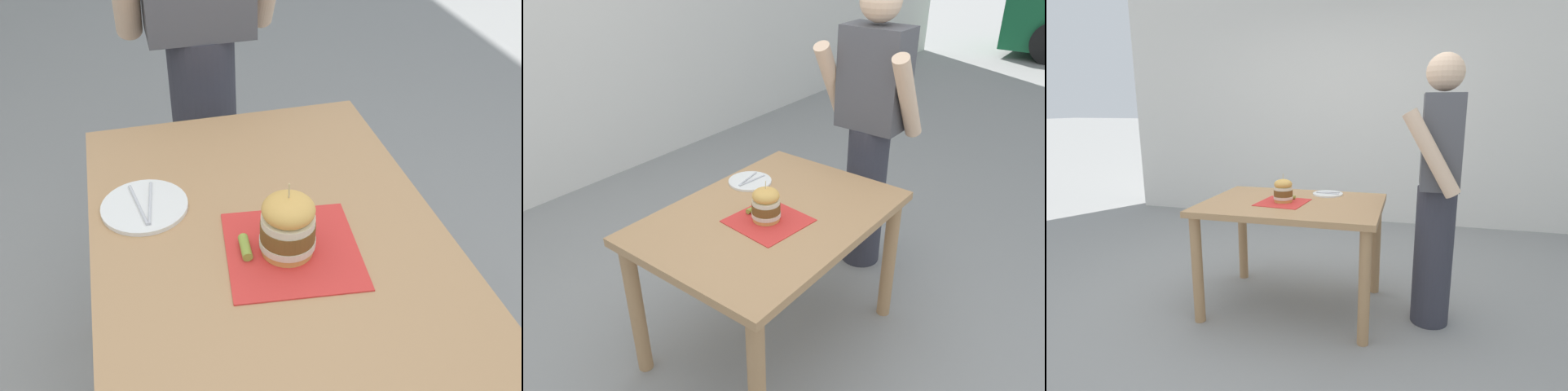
{
  "view_description": "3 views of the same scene",
  "coord_description": "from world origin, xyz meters",
  "views": [
    {
      "loc": [
        -0.29,
        -1.06,
        1.72
      ],
      "look_at": [
        0.0,
        0.1,
        0.8
      ],
      "focal_mm": 42.0,
      "sensor_mm": 36.0,
      "label": 1
    },
    {
      "loc": [
        1.28,
        -1.55,
        1.91
      ],
      "look_at": [
        0.0,
        0.1,
        0.8
      ],
      "focal_mm": 35.0,
      "sensor_mm": 36.0,
      "label": 2
    },
    {
      "loc": [
        2.55,
        0.76,
        1.38
      ],
      "look_at": [
        0.0,
        0.1,
        0.8
      ],
      "focal_mm": 28.0,
      "sensor_mm": 36.0,
      "label": 3
    }
  ],
  "objects": [
    {
      "name": "pickle_spear",
      "position": [
        -0.07,
        -0.04,
        0.77
      ],
      "size": [
        0.03,
        0.07,
        0.02
      ],
      "primitive_type": "cylinder",
      "rotation": [
        0.0,
        1.57,
        1.51
      ],
      "color": "#8EA83D",
      "rests_on": "serving_paper"
    },
    {
      "name": "diner_across_table",
      "position": [
        -0.01,
        0.92,
        0.88
      ],
      "size": [
        0.55,
        0.35,
        1.69
      ],
      "color": "#33333D",
      "rests_on": "ground"
    },
    {
      "name": "sandwich",
      "position": [
        0.02,
        -0.06,
        0.84
      ],
      "size": [
        0.13,
        0.13,
        0.19
      ],
      "color": "gold",
      "rests_on": "serving_paper"
    },
    {
      "name": "patio_table",
      "position": [
        0.0,
        0.0,
        0.64
      ],
      "size": [
        0.85,
        1.19,
        0.75
      ],
      "color": "tan",
      "rests_on": "ground"
    },
    {
      "name": "side_plate_with_forks",
      "position": [
        -0.28,
        0.18,
        0.76
      ],
      "size": [
        0.22,
        0.22,
        0.02
      ],
      "color": "white",
      "rests_on": "patio_table"
    },
    {
      "name": "ground_plane",
      "position": [
        0.0,
        0.0,
        0.0
      ],
      "size": [
        80.0,
        80.0,
        0.0
      ],
      "primitive_type": "plane",
      "color": "gray"
    },
    {
      "name": "serving_paper",
      "position": [
        0.04,
        -0.06,
        0.76
      ],
      "size": [
        0.34,
        0.34,
        0.0
      ],
      "primitive_type": "cube",
      "rotation": [
        0.0,
        0.0,
        -0.1
      ],
      "color": "red",
      "rests_on": "patio_table"
    }
  ]
}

